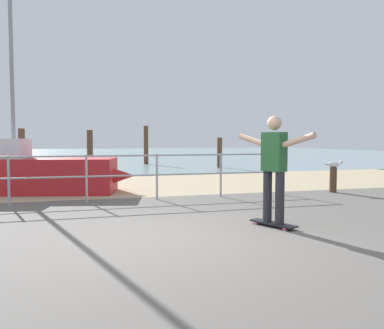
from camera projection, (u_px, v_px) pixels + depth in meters
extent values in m
cube|color=#605B56|center=(200.00, 260.00, 4.55)|extent=(24.00, 10.00, 0.04)
cube|color=tan|center=(120.00, 185.00, 12.20)|extent=(24.00, 6.00, 0.04)
cube|color=#849EA3|center=(88.00, 154.00, 39.00)|extent=(72.00, 50.00, 0.04)
cylinder|color=#9EA0A5|center=(9.00, 181.00, 8.17)|extent=(0.05, 0.05, 1.05)
cylinder|color=#9EA0A5|center=(87.00, 179.00, 8.61)|extent=(0.05, 0.05, 1.05)
cylinder|color=#9EA0A5|center=(157.00, 177.00, 9.05)|extent=(0.05, 0.05, 1.05)
cylinder|color=#9EA0A5|center=(221.00, 175.00, 9.48)|extent=(0.05, 0.05, 1.05)
cylinder|color=#9EA0A5|center=(279.00, 174.00, 9.92)|extent=(0.05, 0.05, 1.05)
cylinder|color=#9EA0A5|center=(8.00, 157.00, 8.14)|extent=(12.34, 0.04, 0.04)
cylinder|color=#9EA0A5|center=(9.00, 179.00, 8.17)|extent=(12.34, 0.04, 0.04)
cube|color=#B21E23|center=(27.00, 176.00, 10.16)|extent=(4.61, 2.39, 0.90)
cone|color=#B21E23|center=(114.00, 176.00, 10.27)|extent=(1.25, 1.00, 0.77)
cylinder|color=gray|center=(12.00, 80.00, 9.99)|extent=(0.10, 0.10, 3.95)
cube|color=silver|center=(2.00, 149.00, 10.08)|extent=(1.38, 1.16, 0.50)
cube|color=black|center=(273.00, 223.00, 6.21)|extent=(0.50, 0.81, 0.02)
cylinder|color=#E5598C|center=(291.00, 228.00, 6.04)|extent=(0.05, 0.07, 0.06)
cylinder|color=#E5598C|center=(285.00, 230.00, 5.94)|extent=(0.05, 0.07, 0.06)
cylinder|color=#E5598C|center=(263.00, 222.00, 6.47)|extent=(0.05, 0.07, 0.06)
cylinder|color=#E5598C|center=(256.00, 224.00, 6.37)|extent=(0.05, 0.07, 0.06)
cylinder|color=#26262B|center=(280.00, 198.00, 6.09)|extent=(0.14, 0.14, 0.80)
cylinder|color=#26262B|center=(267.00, 196.00, 6.27)|extent=(0.14, 0.14, 0.80)
cube|color=#26592D|center=(274.00, 152.00, 6.14)|extent=(0.33, 0.41, 0.60)
sphere|color=tan|center=(274.00, 123.00, 6.11)|extent=(0.22, 0.22, 0.22)
cylinder|color=tan|center=(299.00, 140.00, 5.78)|extent=(0.30, 0.55, 0.23)
cylinder|color=tan|center=(252.00, 140.00, 6.47)|extent=(0.30, 0.55, 0.23)
cylinder|color=#513826|center=(333.00, 180.00, 10.30)|extent=(0.18, 0.18, 0.67)
ellipsoid|color=white|center=(333.00, 165.00, 10.27)|extent=(0.35, 0.25, 0.14)
sphere|color=white|center=(341.00, 162.00, 10.25)|extent=(0.09, 0.09, 0.09)
cone|color=gold|center=(343.00, 162.00, 10.24)|extent=(0.06, 0.04, 0.02)
cube|color=slate|center=(327.00, 164.00, 10.29)|extent=(0.14, 0.12, 0.02)
cylinder|color=#513826|center=(22.00, 151.00, 16.09)|extent=(0.26, 0.26, 1.83)
cylinder|color=#513826|center=(90.00, 146.00, 24.27)|extent=(0.35, 0.35, 1.97)
cylinder|color=#513826|center=(146.00, 145.00, 22.46)|extent=(0.25, 0.25, 2.16)
cylinder|color=#513826|center=(220.00, 153.00, 19.59)|extent=(0.25, 0.25, 1.49)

